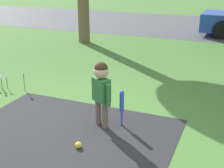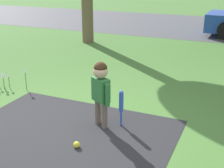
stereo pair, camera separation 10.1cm
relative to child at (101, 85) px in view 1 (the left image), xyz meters
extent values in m
plane|color=#477533|center=(-0.44, -0.34, -0.64)|extent=(60.00, 60.00, 0.00)
cube|color=#4C4C51|center=(-0.44, 9.53, -0.64)|extent=(40.00, 6.00, 0.01)
cylinder|color=#6B5B4C|center=(-0.07, 0.04, -0.44)|extent=(0.09, 0.09, 0.40)
cylinder|color=#6B5B4C|center=(0.07, -0.04, -0.44)|extent=(0.09, 0.09, 0.40)
cube|color=#2D7238|center=(0.00, 0.00, -0.07)|extent=(0.31, 0.27, 0.35)
cylinder|color=#2D7238|center=(-0.15, 0.08, -0.10)|extent=(0.07, 0.07, 0.33)
cylinder|color=#2D7238|center=(0.15, -0.08, -0.10)|extent=(0.07, 0.07, 0.33)
sphere|color=#D8AD8C|center=(0.00, 0.00, 0.21)|extent=(0.21, 0.21, 0.21)
sphere|color=#382314|center=(0.00, 0.00, 0.25)|extent=(0.19, 0.19, 0.19)
sphere|color=blue|center=(0.27, 0.12, -0.62)|extent=(0.04, 0.04, 0.04)
cylinder|color=blue|center=(0.27, 0.12, -0.52)|extent=(0.03, 0.03, 0.24)
cylinder|color=blue|center=(0.27, 0.12, -0.26)|extent=(0.07, 0.07, 0.29)
sphere|color=blue|center=(0.27, 0.12, -0.11)|extent=(0.06, 0.06, 0.06)
sphere|color=yellow|center=(-0.03, -0.68, -0.60)|extent=(0.09, 0.09, 0.09)
cylinder|color=black|center=(1.16, 7.13, -0.34)|extent=(0.61, 0.20, 0.61)
cylinder|color=#38702D|center=(-2.39, 0.61, -0.52)|extent=(0.01, 0.01, 0.24)
cone|color=silver|center=(-2.39, 0.61, -0.37)|extent=(0.06, 0.06, 0.06)
cylinder|color=#38702D|center=(-2.35, 0.71, -0.52)|extent=(0.01, 0.01, 0.24)
cone|color=silver|center=(-2.35, 0.71, -0.38)|extent=(0.06, 0.06, 0.06)
cylinder|color=#38702D|center=(-1.97, 0.75, -0.46)|extent=(0.01, 0.01, 0.36)
cone|color=silver|center=(-1.97, 0.75, -0.25)|extent=(0.06, 0.06, 0.06)
cylinder|color=#38702D|center=(-2.49, 0.70, -0.52)|extent=(0.01, 0.01, 0.25)
cone|color=silver|center=(-2.49, 0.70, -0.36)|extent=(0.06, 0.06, 0.06)
camera|label=1|loc=(1.73, -3.78, 1.55)|focal=50.00mm
camera|label=2|loc=(1.83, -3.74, 1.55)|focal=50.00mm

